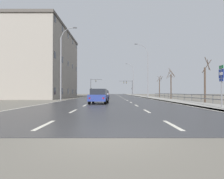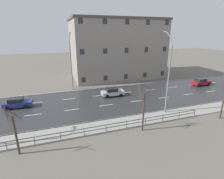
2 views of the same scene
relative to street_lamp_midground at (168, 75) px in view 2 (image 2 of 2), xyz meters
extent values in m
cube|color=#666056|center=(-7.41, 11.64, -5.59)|extent=(160.00, 160.00, 0.12)
cube|color=beige|center=(-9.75, -18.16, -5.50)|extent=(0.16, 2.20, 0.01)
cube|color=beige|center=(-9.75, -12.76, -5.50)|extent=(0.16, 2.20, 0.01)
cube|color=beige|center=(-9.75, -7.36, -5.50)|extent=(0.16, 2.20, 0.01)
cube|color=beige|center=(-9.75, -1.96, -5.50)|extent=(0.16, 2.20, 0.01)
cube|color=beige|center=(-9.75, 3.44, -5.50)|extent=(0.16, 2.20, 0.01)
cube|color=beige|center=(-9.75, 8.84, -5.50)|extent=(0.16, 2.20, 0.01)
cube|color=beige|center=(-9.75, 14.24, -5.50)|extent=(0.16, 2.20, 0.01)
cube|color=beige|center=(-9.75, 19.64, -5.50)|extent=(0.16, 2.20, 0.01)
cube|color=beige|center=(-5.08, -18.16, -5.50)|extent=(0.16, 2.20, 0.01)
cube|color=beige|center=(-5.08, -12.76, -5.50)|extent=(0.16, 2.20, 0.01)
cube|color=beige|center=(-5.08, -7.36, -5.50)|extent=(0.16, 2.20, 0.01)
cube|color=beige|center=(-5.08, -1.96, -5.50)|extent=(0.16, 2.20, 0.01)
cube|color=beige|center=(-5.08, 3.44, -5.50)|extent=(0.16, 2.20, 0.01)
cube|color=beige|center=(-5.08, 8.84, -5.50)|extent=(0.16, 2.20, 0.01)
cube|color=beige|center=(-5.08, 14.24, -5.50)|extent=(0.16, 2.20, 0.01)
cube|color=beige|center=(-14.26, 23.64, -5.50)|extent=(0.16, 120.00, 0.01)
cube|color=#515459|center=(2.44, -13.44, -4.58)|extent=(0.06, 33.24, 0.08)
cube|color=#515459|center=(2.44, -13.44, -4.98)|extent=(0.06, 33.24, 0.08)
cylinder|color=#515459|center=(2.44, -19.83, -5.03)|extent=(0.07, 0.07, 1.00)
cylinder|color=#515459|center=(2.44, -17.28, -5.03)|extent=(0.07, 0.07, 1.00)
cylinder|color=#515459|center=(2.44, -14.72, -5.03)|extent=(0.07, 0.07, 1.00)
cylinder|color=#515459|center=(2.44, -12.17, -5.03)|extent=(0.07, 0.07, 1.00)
cylinder|color=#515459|center=(2.44, -9.61, -5.03)|extent=(0.07, 0.07, 1.00)
cylinder|color=#515459|center=(2.44, -7.05, -5.03)|extent=(0.07, 0.07, 1.00)
cylinder|color=#515459|center=(2.44, -4.50, -5.03)|extent=(0.07, 0.07, 1.00)
cylinder|color=#515459|center=(2.44, -1.94, -5.03)|extent=(0.07, 0.07, 1.00)
cylinder|color=#515459|center=(2.44, 0.62, -5.03)|extent=(0.07, 0.07, 1.00)
cylinder|color=#515459|center=(2.44, 3.17, -5.03)|extent=(0.07, 0.07, 1.00)
cylinder|color=slate|center=(0.19, 0.00, -0.79)|extent=(0.20, 0.20, 9.48)
cylinder|color=slate|center=(-0.05, 0.00, 4.45)|extent=(0.57, 0.11, 1.05)
cylinder|color=slate|center=(-0.73, 0.00, 5.27)|extent=(0.97, 0.11, 0.72)
cylinder|color=slate|center=(-1.73, 0.00, 5.68)|extent=(1.11, 0.11, 0.30)
cube|color=#333335|center=(-2.28, 0.00, 5.73)|extent=(0.56, 0.24, 0.12)
cylinder|color=slate|center=(-15.01, -11.45, -0.78)|extent=(0.20, 0.20, 9.50)
cylinder|color=slate|center=(-14.82, -11.45, 4.40)|extent=(0.50, 0.11, 0.90)
cylinder|color=slate|center=(-14.23, -11.45, 5.09)|extent=(0.83, 0.11, 0.63)
cylinder|color=slate|center=(-13.38, -11.45, 5.44)|extent=(0.95, 0.11, 0.27)
cube|color=#333335|center=(-12.92, -11.45, 5.48)|extent=(0.56, 0.24, 0.12)
cube|color=#B7B7BC|center=(-8.76, -4.97, -4.88)|extent=(1.84, 4.14, 0.64)
cube|color=black|center=(-8.77, -5.22, -4.26)|extent=(1.60, 2.03, 0.60)
cube|color=slate|center=(-8.75, -4.27, -4.28)|extent=(1.41, 0.11, 0.51)
cylinder|color=black|center=(-7.93, -3.71, -5.20)|extent=(0.23, 0.66, 0.66)
cylinder|color=black|center=(-9.55, -3.68, -5.20)|extent=(0.23, 0.66, 0.66)
cylinder|color=black|center=(-7.98, -6.26, -5.20)|extent=(0.23, 0.66, 0.66)
cylinder|color=black|center=(-9.60, -6.22, -5.20)|extent=(0.23, 0.66, 0.66)
cube|color=red|center=(-9.47, -6.98, -4.88)|extent=(0.16, 0.04, 0.14)
cube|color=red|center=(-8.15, -7.01, -4.88)|extent=(0.16, 0.04, 0.14)
cube|color=maroon|center=(-9.00, 15.68, -4.88)|extent=(1.84, 4.13, 0.64)
cube|color=black|center=(-9.00, 15.43, -4.26)|extent=(1.60, 2.03, 0.60)
cube|color=slate|center=(-9.02, 16.38, -4.28)|extent=(1.41, 0.11, 0.51)
cylinder|color=black|center=(-8.22, 16.96, -5.20)|extent=(0.23, 0.66, 0.66)
cylinder|color=black|center=(-9.84, 16.93, -5.20)|extent=(0.23, 0.66, 0.66)
cylinder|color=black|center=(-8.17, 14.42, -5.20)|extent=(0.23, 0.66, 0.66)
cylinder|color=black|center=(-9.79, 14.39, -5.20)|extent=(0.23, 0.66, 0.66)
cube|color=red|center=(-9.62, 13.63, -4.88)|extent=(0.16, 0.04, 0.14)
cube|color=red|center=(-8.30, 13.66, -4.88)|extent=(0.16, 0.04, 0.14)
cube|color=navy|center=(-8.67, -20.49, -4.88)|extent=(1.98, 4.19, 0.64)
cube|color=black|center=(-8.68, -20.74, -4.26)|extent=(1.67, 2.08, 0.60)
cube|color=slate|center=(-8.63, -19.79, -4.28)|extent=(1.41, 0.16, 0.51)
cylinder|color=black|center=(-7.79, -19.27, -5.20)|extent=(0.26, 0.67, 0.66)
cylinder|color=black|center=(-9.41, -19.18, -5.20)|extent=(0.26, 0.67, 0.66)
cylinder|color=black|center=(-7.93, -21.80, -5.20)|extent=(0.26, 0.67, 0.66)
cylinder|color=black|center=(-9.55, -21.72, -5.20)|extent=(0.26, 0.67, 0.66)
cube|color=red|center=(-9.44, -22.48, -4.88)|extent=(0.16, 0.05, 0.14)
cube|color=red|center=(-8.12, -22.55, -4.88)|extent=(0.16, 0.05, 0.14)
cube|color=gray|center=(-23.50, 0.94, 1.40)|extent=(13.69, 22.11, 13.86)
cube|color=#4C4742|center=(-23.50, 0.94, 8.58)|extent=(13.96, 22.55, 0.50)
cube|color=#282D38|center=(-16.64, -8.91, -4.13)|extent=(0.04, 0.90, 1.10)
cube|color=#282D38|center=(-16.64, -3.99, -4.13)|extent=(0.04, 0.90, 1.10)
cube|color=#282D38|center=(-16.64, 0.94, -4.13)|extent=(0.04, 0.90, 1.10)
cube|color=#282D38|center=(-16.64, 5.87, -4.13)|extent=(0.04, 0.90, 1.10)
cube|color=#282D38|center=(-16.64, 10.79, -4.13)|extent=(0.04, 0.90, 1.10)
cube|color=#282D38|center=(-16.64, -8.91, 1.80)|extent=(0.04, 0.90, 1.10)
cube|color=#282D38|center=(-16.64, -3.99, 1.80)|extent=(0.04, 0.90, 1.10)
cube|color=#282D38|center=(-16.64, 0.94, 1.80)|extent=(0.04, 0.90, 1.10)
cube|color=#282D38|center=(-16.64, 5.87, 1.80)|extent=(0.04, 0.90, 1.10)
cube|color=#282D38|center=(-16.64, 10.79, 1.80)|extent=(0.04, 0.90, 1.10)
cube|color=#282D38|center=(-16.64, -8.91, 7.73)|extent=(0.04, 0.90, 1.10)
cube|color=#282D38|center=(-16.64, -3.99, 7.73)|extent=(0.04, 0.90, 1.10)
cube|color=#282D38|center=(-16.64, 0.94, 7.73)|extent=(0.04, 0.90, 1.10)
cube|color=#282D38|center=(-16.64, 5.87, 7.73)|extent=(0.04, 0.90, 1.10)
cube|color=#282D38|center=(-16.64, 10.79, 7.73)|extent=(0.04, 0.90, 1.10)
cylinder|color=#423328|center=(3.44, -18.58, -3.49)|extent=(0.20, 0.20, 4.07)
cylinder|color=#423328|center=(3.58, -18.96, -1.07)|extent=(0.82, 0.35, 1.53)
cylinder|color=#423328|center=(3.72, -18.83, -1.16)|extent=(0.55, 0.63, 1.12)
cylinder|color=#423328|center=(3.84, -18.21, -1.26)|extent=(0.76, 0.88, 1.46)
cylinder|color=#423328|center=(3.41, -5.40, -3.35)|extent=(0.20, 0.20, 4.36)
cylinder|color=#423328|center=(3.45, -5.91, -0.96)|extent=(1.07, 0.16, 1.21)
cylinder|color=#423328|center=(3.07, -4.98, -1.05)|extent=(0.87, 0.78, 1.48)
cylinder|color=#423328|center=(3.35, -5.02, -1.24)|extent=(0.82, 0.19, 0.77)
cylinder|color=#423328|center=(3.36, -5.89, -0.65)|extent=(1.04, 0.17, 1.44)
cylinder|color=#423328|center=(3.29, -5.83, -1.19)|extent=(0.92, 0.34, 1.09)
cylinder|color=#423328|center=(4.03, 6.06, -3.43)|extent=(0.20, 0.20, 4.19)
cylinder|color=#423328|center=(3.82, 5.85, -1.01)|extent=(0.47, 0.50, 0.99)
camera|label=1|loc=(-7.29, -41.70, -4.30)|focal=32.19mm
camera|label=2|loc=(19.36, -14.57, 5.54)|focal=27.73mm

